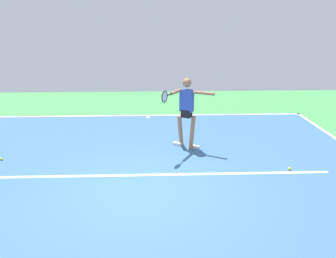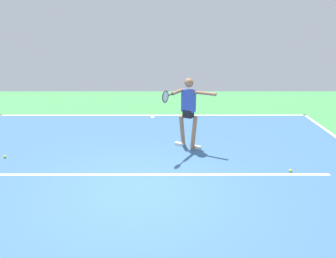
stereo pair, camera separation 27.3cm
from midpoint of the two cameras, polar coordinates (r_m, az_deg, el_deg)
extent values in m
plane|color=#428E4C|center=(6.98, -3.28, -10.23)|extent=(19.69, 19.69, 0.00)
cube|color=#38608E|center=(6.98, -3.28, -10.22)|extent=(10.93, 11.40, 0.00)
cube|color=white|center=(12.25, -1.89, 2.31)|extent=(10.93, 0.10, 0.01)
cube|color=white|center=(7.65, -2.98, -7.54)|extent=(8.20, 0.10, 0.01)
cube|color=white|center=(12.06, -1.92, 2.05)|extent=(0.10, 0.30, 0.01)
cylinder|color=#9E7051|center=(9.06, 5.16, -0.58)|extent=(0.23, 0.30, 0.88)
cube|color=white|center=(9.16, 5.58, -3.00)|extent=(0.26, 0.20, 0.07)
cylinder|color=#9E7051|center=(9.20, 3.22, -0.26)|extent=(0.23, 0.30, 0.88)
cube|color=white|center=(9.36, 2.71, -2.48)|extent=(0.26, 0.20, 0.07)
cube|color=black|center=(8.99, 4.25, 2.55)|extent=(0.31, 0.29, 0.20)
cube|color=#334CB2|center=(8.90, 4.30, 4.70)|extent=(0.38, 0.32, 0.57)
sphere|color=#9E7051|center=(8.81, 4.37, 7.63)|extent=(0.23, 0.23, 0.23)
cylinder|color=#9E7051|center=(8.68, 7.10, 5.87)|extent=(0.54, 0.34, 0.08)
cylinder|color=#9E7051|center=(8.66, 2.53, 6.17)|extent=(0.34, 0.54, 0.08)
cylinder|color=black|center=(8.31, 1.33, 5.69)|extent=(0.13, 0.21, 0.03)
torus|color=black|center=(8.10, 0.53, 5.37)|extent=(0.16, 0.27, 0.29)
cylinder|color=silver|center=(8.10, 0.53, 5.37)|extent=(0.12, 0.22, 0.25)
sphere|color=#CCE033|center=(9.35, -24.63, -4.19)|extent=(0.07, 0.07, 0.07)
sphere|color=yellow|center=(8.28, 20.52, -6.45)|extent=(0.07, 0.07, 0.07)
camera|label=1|loc=(0.14, -88.99, 0.32)|focal=36.84mm
camera|label=2|loc=(0.14, 91.01, -0.32)|focal=36.84mm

